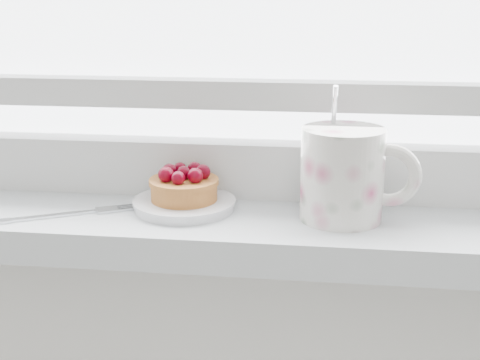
% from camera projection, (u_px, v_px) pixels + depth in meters
% --- Properties ---
extents(saucer, '(0.12, 0.12, 0.01)m').
position_uv_depth(saucer, '(184.00, 204.00, 0.80)').
color(saucer, silver).
rests_on(saucer, windowsill).
extents(raspberry_tart, '(0.08, 0.08, 0.04)m').
position_uv_depth(raspberry_tart, '(184.00, 185.00, 0.80)').
color(raspberry_tart, '#965320').
rests_on(raspberry_tart, saucer).
extents(floral_mug, '(0.14, 0.10, 0.15)m').
position_uv_depth(floral_mug, '(345.00, 172.00, 0.76)').
color(floral_mug, silver).
rests_on(floral_mug, windowsill).
extents(fork, '(0.15, 0.09, 0.00)m').
position_uv_depth(fork, '(70.00, 214.00, 0.79)').
color(fork, silver).
rests_on(fork, windowsill).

